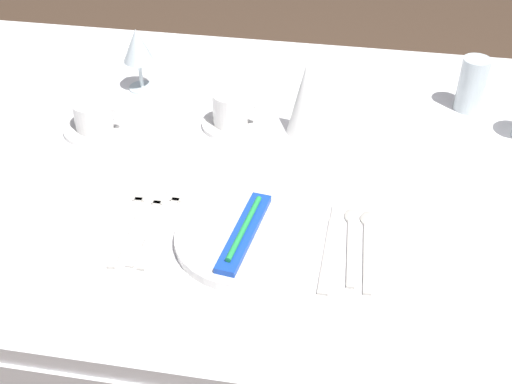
{
  "coord_description": "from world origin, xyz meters",
  "views": [
    {
      "loc": [
        0.17,
        -1.11,
        1.53
      ],
      "look_at": [
        0.01,
        -0.14,
        0.76
      ],
      "focal_mm": 46.55,
      "sensor_mm": 36.0,
      "label": 1
    }
  ],
  "objects_px": {
    "toothbrush_package": "(244,231)",
    "wine_glass_centre": "(137,48)",
    "dinner_plate": "(244,239)",
    "drink_tumbler": "(472,84)",
    "fork_outer": "(164,223)",
    "fork_salad": "(130,221)",
    "coffee_cup_right": "(94,115)",
    "fork_inner": "(148,223)",
    "coffee_cup_left": "(231,108)",
    "spoon_dessert": "(367,240)",
    "napkin_folded": "(305,99)",
    "dinner_knife": "(330,249)",
    "spoon_soup": "(351,236)"
  },
  "relations": [
    {
      "from": "toothbrush_package",
      "to": "wine_glass_centre",
      "type": "xyz_separation_m",
      "value": [
        -0.34,
        0.49,
        0.08
      ]
    },
    {
      "from": "dinner_plate",
      "to": "drink_tumbler",
      "type": "distance_m",
      "value": 0.68
    },
    {
      "from": "fork_outer",
      "to": "fork_salad",
      "type": "xyz_separation_m",
      "value": [
        -0.06,
        -0.01,
        0.0
      ]
    },
    {
      "from": "coffee_cup_right",
      "to": "drink_tumbler",
      "type": "relative_size",
      "value": 0.84
    },
    {
      "from": "fork_inner",
      "to": "coffee_cup_left",
      "type": "relative_size",
      "value": 2.08
    },
    {
      "from": "toothbrush_package",
      "to": "drink_tumbler",
      "type": "distance_m",
      "value": 0.68
    },
    {
      "from": "spoon_dessert",
      "to": "toothbrush_package",
      "type": "bearing_deg",
      "value": -169.39
    },
    {
      "from": "toothbrush_package",
      "to": "coffee_cup_left",
      "type": "relative_size",
      "value": 2.12
    },
    {
      "from": "fork_outer",
      "to": "napkin_folded",
      "type": "height_order",
      "value": "napkin_folded"
    },
    {
      "from": "spoon_dessert",
      "to": "wine_glass_centre",
      "type": "height_order",
      "value": "wine_glass_centre"
    },
    {
      "from": "dinner_knife",
      "to": "wine_glass_centre",
      "type": "relative_size",
      "value": 1.49
    },
    {
      "from": "spoon_dessert",
      "to": "dinner_plate",
      "type": "bearing_deg",
      "value": -169.39
    },
    {
      "from": "fork_salad",
      "to": "coffee_cup_right",
      "type": "xyz_separation_m",
      "value": [
        -0.17,
        0.28,
        0.04
      ]
    },
    {
      "from": "fork_salad",
      "to": "coffee_cup_right",
      "type": "relative_size",
      "value": 2.11
    },
    {
      "from": "toothbrush_package",
      "to": "wine_glass_centre",
      "type": "relative_size",
      "value": 1.39
    },
    {
      "from": "dinner_plate",
      "to": "spoon_dessert",
      "type": "xyz_separation_m",
      "value": [
        0.21,
        0.04,
        -0.01
      ]
    },
    {
      "from": "spoon_dessert",
      "to": "coffee_cup_left",
      "type": "distance_m",
      "value": 0.45
    },
    {
      "from": "dinner_knife",
      "to": "drink_tumbler",
      "type": "relative_size",
      "value": 1.83
    },
    {
      "from": "dinner_plate",
      "to": "spoon_dessert",
      "type": "height_order",
      "value": "dinner_plate"
    },
    {
      "from": "wine_glass_centre",
      "to": "coffee_cup_right",
      "type": "bearing_deg",
      "value": -102.23
    },
    {
      "from": "fork_outer",
      "to": "coffee_cup_left",
      "type": "bearing_deg",
      "value": 80.72
    },
    {
      "from": "napkin_folded",
      "to": "spoon_soup",
      "type": "bearing_deg",
      "value": -69.13
    },
    {
      "from": "coffee_cup_right",
      "to": "wine_glass_centre",
      "type": "distance_m",
      "value": 0.21
    },
    {
      "from": "fork_inner",
      "to": "napkin_folded",
      "type": "xyz_separation_m",
      "value": [
        0.24,
        0.35,
        0.08
      ]
    },
    {
      "from": "coffee_cup_right",
      "to": "dinner_knife",
      "type": "bearing_deg",
      "value": -28.83
    },
    {
      "from": "spoon_soup",
      "to": "coffee_cup_left",
      "type": "bearing_deg",
      "value": 131.33
    },
    {
      "from": "fork_inner",
      "to": "coffee_cup_right",
      "type": "xyz_separation_m",
      "value": [
        -0.2,
        0.28,
        0.04
      ]
    },
    {
      "from": "toothbrush_package",
      "to": "spoon_soup",
      "type": "xyz_separation_m",
      "value": [
        0.18,
        0.05,
        -0.02
      ]
    },
    {
      "from": "spoon_dessert",
      "to": "napkin_folded",
      "type": "distance_m",
      "value": 0.37
    },
    {
      "from": "fork_outer",
      "to": "spoon_soup",
      "type": "xyz_separation_m",
      "value": [
        0.34,
        0.02,
        0.0
      ]
    },
    {
      "from": "dinner_plate",
      "to": "coffee_cup_left",
      "type": "bearing_deg",
      "value": 104.88
    },
    {
      "from": "fork_outer",
      "to": "wine_glass_centre",
      "type": "xyz_separation_m",
      "value": [
        -0.19,
        0.47,
        0.1
      ]
    },
    {
      "from": "coffee_cup_right",
      "to": "spoon_dessert",
      "type": "bearing_deg",
      "value": -23.45
    },
    {
      "from": "fork_outer",
      "to": "drink_tumbler",
      "type": "relative_size",
      "value": 1.82
    },
    {
      "from": "napkin_folded",
      "to": "spoon_dessert",
      "type": "bearing_deg",
      "value": -65.22
    },
    {
      "from": "fork_outer",
      "to": "wine_glass_centre",
      "type": "distance_m",
      "value": 0.52
    },
    {
      "from": "coffee_cup_left",
      "to": "drink_tumbler",
      "type": "bearing_deg",
      "value": 17.79
    },
    {
      "from": "spoon_soup",
      "to": "napkin_folded",
      "type": "bearing_deg",
      "value": 110.87
    },
    {
      "from": "toothbrush_package",
      "to": "fork_outer",
      "type": "relative_size",
      "value": 0.93
    },
    {
      "from": "spoon_dessert",
      "to": "fork_inner",
      "type": "bearing_deg",
      "value": -176.96
    },
    {
      "from": "fork_inner",
      "to": "spoon_dessert",
      "type": "distance_m",
      "value": 0.4
    },
    {
      "from": "fork_salad",
      "to": "coffee_cup_left",
      "type": "xyz_separation_m",
      "value": [
        0.12,
        0.35,
        0.04
      ]
    },
    {
      "from": "dinner_knife",
      "to": "coffee_cup_right",
      "type": "bearing_deg",
      "value": 151.17
    },
    {
      "from": "dinner_plate",
      "to": "spoon_dessert",
      "type": "distance_m",
      "value": 0.22
    },
    {
      "from": "dinner_knife",
      "to": "spoon_soup",
      "type": "relative_size",
      "value": 1.13
    },
    {
      "from": "fork_inner",
      "to": "coffee_cup_right",
      "type": "bearing_deg",
      "value": 125.93
    },
    {
      "from": "napkin_folded",
      "to": "toothbrush_package",
      "type": "bearing_deg",
      "value": -99.42
    },
    {
      "from": "dinner_knife",
      "to": "wine_glass_centre",
      "type": "distance_m",
      "value": 0.7
    },
    {
      "from": "toothbrush_package",
      "to": "drink_tumbler",
      "type": "bearing_deg",
      "value": 51.72
    },
    {
      "from": "dinner_knife",
      "to": "napkin_folded",
      "type": "bearing_deg",
      "value": 103.61
    }
  ]
}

